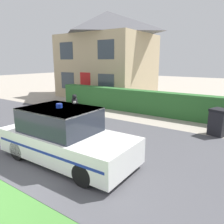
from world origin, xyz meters
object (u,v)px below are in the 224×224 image
object	(u,v)px
house_left	(107,54)
wheelie_bin	(219,122)
police_car	(65,137)
cat	(75,100)

from	to	relation	value
house_left	wheelie_bin	xyz separation A→B (m)	(9.84, -5.95, -2.95)
police_car	cat	xyz separation A→B (m)	(0.29, 0.16, 1.11)
police_car	house_left	size ratio (longest dim) A/B	0.58
house_left	cat	bearing A→B (deg)	-58.38
wheelie_bin	cat	bearing A→B (deg)	-103.52
police_car	wheelie_bin	size ratio (longest dim) A/B	3.90
police_car	house_left	world-z (taller)	house_left
police_car	cat	world-z (taller)	cat
cat	house_left	xyz separation A→B (m)	(-6.73, 10.93, 1.63)
police_car	house_left	xyz separation A→B (m)	(-6.44, 11.09, 2.74)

